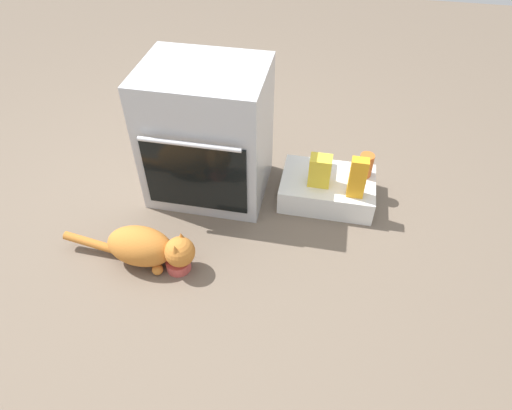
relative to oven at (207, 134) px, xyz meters
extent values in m
plane|color=#6B5B4C|center=(-0.03, -0.42, -0.38)|extent=(8.00, 8.00, 0.00)
cube|color=#B7BABF|center=(0.00, 0.00, 0.00)|extent=(0.65, 0.52, 0.77)
cube|color=black|center=(0.00, -0.26, -0.10)|extent=(0.56, 0.01, 0.42)
cylinder|color=silver|center=(0.00, -0.29, 0.14)|extent=(0.52, 0.02, 0.02)
cube|color=white|center=(0.69, 0.03, -0.31)|extent=(0.53, 0.37, 0.15)
cylinder|color=#C64C47|center=(0.00, -0.64, -0.35)|extent=(0.12, 0.12, 0.06)
sphere|color=brown|center=(0.00, -0.64, -0.33)|extent=(0.07, 0.07, 0.07)
ellipsoid|color=#C6752D|center=(-0.19, -0.64, -0.27)|extent=(0.35, 0.22, 0.20)
sphere|color=#C6752D|center=(0.02, -0.65, -0.25)|extent=(0.15, 0.15, 0.15)
cone|color=#C6752D|center=(0.02, -0.60, -0.19)|extent=(0.05, 0.05, 0.07)
cone|color=#C6752D|center=(0.02, -0.69, -0.19)|extent=(0.05, 0.05, 0.07)
cylinder|color=#C6752D|center=(-0.47, -0.62, -0.32)|extent=(0.29, 0.06, 0.09)
sphere|color=#C6752D|center=(-0.08, -0.59, -0.35)|extent=(0.06, 0.06, 0.06)
sphere|color=#C6752D|center=(-0.09, -0.70, -0.35)|extent=(0.06, 0.06, 0.06)
cylinder|color=#D16023|center=(0.89, 0.10, -0.17)|extent=(0.08, 0.08, 0.14)
cube|color=yellow|center=(0.64, -0.02, -0.15)|extent=(0.12, 0.09, 0.18)
cube|color=orange|center=(0.84, -0.08, -0.12)|extent=(0.09, 0.06, 0.24)
camera|label=1|loc=(0.66, -1.96, 1.41)|focal=31.21mm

